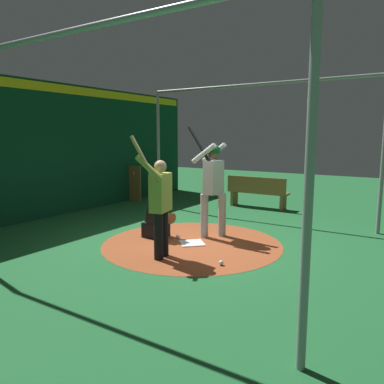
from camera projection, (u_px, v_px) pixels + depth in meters
ground_plane at (192, 244)px, 6.79m from camera, size 26.82×26.82×0.00m
dirt_circle at (192, 243)px, 6.79m from camera, size 3.25×3.25×0.01m
home_plate at (192, 243)px, 6.78m from camera, size 0.59×0.59×0.01m
batter at (213, 181)px, 7.09m from camera, size 0.68×0.49×2.12m
catcher at (158, 218)px, 7.16m from camera, size 0.58×0.40×0.96m
visitor at (160, 202)px, 5.87m from camera, size 0.54×0.56×1.95m
back_wall at (43, 150)px, 8.77m from camera, size 0.22×10.82×3.20m
cage_frame at (192, 122)px, 6.46m from camera, size 5.59×5.27×3.13m
bat_rack at (134, 184)px, 11.19m from camera, size 0.58×0.21×1.05m
bench at (257, 192)px, 10.06m from camera, size 1.66×0.36×0.85m
baseball_0 at (221, 263)px, 5.64m from camera, size 0.07×0.07×0.07m
baseball_1 at (178, 236)px, 7.10m from camera, size 0.07×0.07×0.07m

